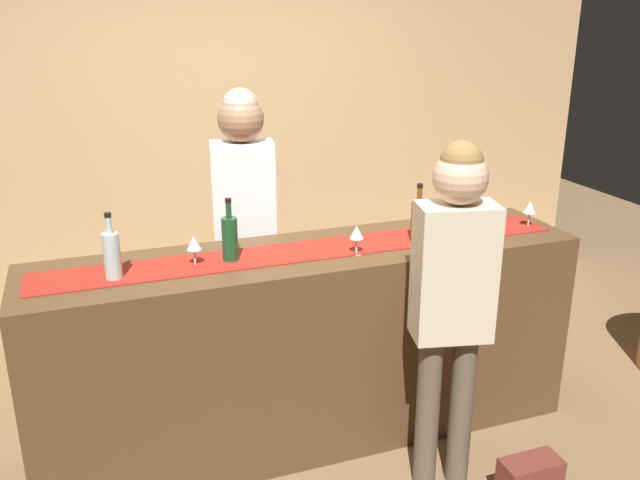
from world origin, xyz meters
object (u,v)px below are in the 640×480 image
wine_bottle_green (230,238)px  bartender (244,210)px  wine_bottle_amber (418,220)px  wine_glass_far_end (194,244)px  wine_glass_near_customer (530,208)px  wine_glass_mid_counter (357,233)px  wine_bottle_clear (112,255)px  customer_sipping (453,285)px

wine_bottle_green → bartender: 0.62m
wine_bottle_amber → wine_glass_far_end: size_ratio=2.10×
wine_glass_near_customer → bartender: 1.55m
wine_bottle_green → wine_glass_mid_counter: (0.59, -0.11, -0.01)m
wine_glass_near_customer → wine_glass_far_end: same height
wine_bottle_clear → wine_glass_near_customer: wine_bottle_clear is taller
wine_glass_near_customer → bartender: bartender is taller
wine_bottle_amber → wine_bottle_green: 0.95m
wine_bottle_amber → bartender: bearing=139.2°
wine_bottle_amber → customer_sipping: customer_sipping is taller
wine_glass_far_end → bartender: 0.70m
wine_bottle_green → wine_glass_near_customer: bearing=-1.5°
wine_glass_mid_counter → wine_glass_far_end: bearing=171.8°
wine_bottle_clear → wine_bottle_amber: 1.48m
wine_bottle_green → wine_glass_far_end: wine_bottle_green is taller
bartender → customer_sipping: 1.33m
wine_bottle_amber → wine_glass_far_end: 1.12m
wine_bottle_amber → wine_bottle_green: same height
wine_glass_near_customer → bartender: bearing=156.2°
wine_glass_near_customer → bartender: size_ratio=0.08×
wine_glass_mid_counter → customer_sipping: size_ratio=0.09×
wine_bottle_green → customer_sipping: bearing=-34.0°
bartender → customer_sipping: size_ratio=1.07×
wine_glass_mid_counter → wine_glass_near_customer: bearing=3.9°
wine_bottle_clear → wine_glass_mid_counter: (1.12, -0.07, -0.01)m
wine_bottle_clear → wine_glass_near_customer: (2.16, 0.00, -0.01)m
wine_glass_far_end → bartender: bearing=57.1°
wine_bottle_green → customer_sipping: (0.85, -0.57, -0.13)m
bartender → wine_glass_mid_counter: bearing=129.4°
wine_glass_far_end → customer_sipping: bearing=-29.2°
wine_glass_near_customer → wine_bottle_amber: bearing=-178.8°
wine_glass_far_end → customer_sipping: size_ratio=0.09×
wine_bottle_clear → wine_bottle_amber: same height
wine_glass_near_customer → customer_sipping: (-0.78, -0.53, -0.13)m
wine_glass_far_end → wine_glass_mid_counter: bearing=-8.2°
wine_bottle_clear → wine_glass_far_end: bearing=6.4°
bartender → wine_bottle_amber: bearing=149.9°
wine_bottle_amber → wine_glass_far_end: wine_bottle_amber is taller
wine_glass_mid_counter → bartender: size_ratio=0.08×
wine_glass_near_customer → wine_glass_far_end: (-1.80, 0.04, 0.00)m
wine_bottle_amber → wine_glass_mid_counter: 0.36m
wine_bottle_clear → wine_glass_mid_counter: size_ratio=2.10×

